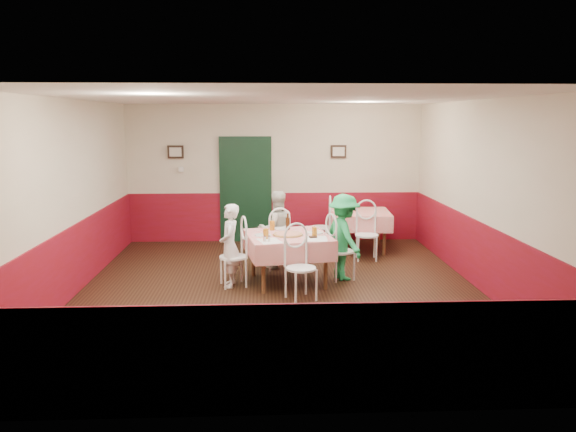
{
  "coord_description": "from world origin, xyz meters",
  "views": [
    {
      "loc": [
        -0.24,
        -7.98,
        2.54
      ],
      "look_at": [
        0.13,
        0.45,
        1.05
      ],
      "focal_mm": 35.0,
      "sensor_mm": 36.0,
      "label": 1
    }
  ],
  "objects_px": {
    "chair_far": "(277,242)",
    "chair_second_a": "(321,228)",
    "glass_a": "(266,234)",
    "main_table": "(288,259)",
    "glass_c": "(272,226)",
    "diner_far": "(277,230)",
    "pizza": "(288,234)",
    "diner_right": "(344,237)",
    "chair_right": "(341,251)",
    "chair_second_b": "(367,235)",
    "second_table": "(360,231)",
    "diner_left": "(230,246)",
    "chair_near": "(301,268)",
    "wallet": "(313,237)",
    "beer_bottle": "(288,222)",
    "chair_left": "(233,257)",
    "glass_b": "(314,232)"
  },
  "relations": [
    {
      "from": "chair_near",
      "to": "beer_bottle",
      "type": "distance_m",
      "value": 1.3
    },
    {
      "from": "main_table",
      "to": "second_table",
      "type": "height_order",
      "value": "same"
    },
    {
      "from": "glass_b",
      "to": "diner_far",
      "type": "xyz_separation_m",
      "value": [
        -0.55,
        1.03,
        -0.17
      ]
    },
    {
      "from": "second_table",
      "to": "pizza",
      "type": "distance_m",
      "value": 2.64
    },
    {
      "from": "chair_far",
      "to": "pizza",
      "type": "height_order",
      "value": "chair_far"
    },
    {
      "from": "second_table",
      "to": "wallet",
      "type": "relative_size",
      "value": 10.18
    },
    {
      "from": "chair_second_a",
      "to": "chair_second_b",
      "type": "height_order",
      "value": "same"
    },
    {
      "from": "glass_a",
      "to": "wallet",
      "type": "relative_size",
      "value": 1.37
    },
    {
      "from": "pizza",
      "to": "diner_left",
      "type": "bearing_deg",
      "value": -173.45
    },
    {
      "from": "chair_near",
      "to": "wallet",
      "type": "bearing_deg",
      "value": 46.93
    },
    {
      "from": "main_table",
      "to": "chair_near",
      "type": "relative_size",
      "value": 1.36
    },
    {
      "from": "glass_a",
      "to": "chair_far",
      "type": "bearing_deg",
      "value": 80.19
    },
    {
      "from": "chair_right",
      "to": "diner_far",
      "type": "bearing_deg",
      "value": 32.92
    },
    {
      "from": "main_table",
      "to": "wallet",
      "type": "height_order",
      "value": "wallet"
    },
    {
      "from": "chair_far",
      "to": "diner_right",
      "type": "bearing_deg",
      "value": 133.93
    },
    {
      "from": "glass_c",
      "to": "wallet",
      "type": "height_order",
      "value": "glass_c"
    },
    {
      "from": "chair_near",
      "to": "glass_c",
      "type": "bearing_deg",
      "value": 85.03
    },
    {
      "from": "chair_near",
      "to": "diner_left",
      "type": "xyz_separation_m",
      "value": [
        -1.03,
        0.68,
        0.18
      ]
    },
    {
      "from": "diner_left",
      "to": "chair_near",
      "type": "bearing_deg",
      "value": 57.43
    },
    {
      "from": "glass_a",
      "to": "main_table",
      "type": "bearing_deg",
      "value": 40.84
    },
    {
      "from": "chair_far",
      "to": "glass_c",
      "type": "bearing_deg",
      "value": 66.76
    },
    {
      "from": "beer_bottle",
      "to": "wallet",
      "type": "bearing_deg",
      "value": -61.02
    },
    {
      "from": "chair_near",
      "to": "diner_right",
      "type": "bearing_deg",
      "value": 30.41
    },
    {
      "from": "chair_second_b",
      "to": "diner_left",
      "type": "relative_size",
      "value": 0.71
    },
    {
      "from": "chair_far",
      "to": "glass_c",
      "type": "relative_size",
      "value": 5.96
    },
    {
      "from": "chair_far",
      "to": "chair_second_a",
      "type": "relative_size",
      "value": 1.0
    },
    {
      "from": "glass_c",
      "to": "pizza",
      "type": "bearing_deg",
      "value": -59.87
    },
    {
      "from": "diner_left",
      "to": "chair_left",
      "type": "bearing_deg",
      "value": 100.79
    },
    {
      "from": "main_table",
      "to": "glass_a",
      "type": "relative_size",
      "value": 8.07
    },
    {
      "from": "beer_bottle",
      "to": "chair_near",
      "type": "bearing_deg",
      "value": -83.88
    },
    {
      "from": "glass_a",
      "to": "diner_right",
      "type": "relative_size",
      "value": 0.11
    },
    {
      "from": "glass_b",
      "to": "diner_far",
      "type": "relative_size",
      "value": 0.11
    },
    {
      "from": "glass_c",
      "to": "diner_right",
      "type": "relative_size",
      "value": 0.11
    },
    {
      "from": "main_table",
      "to": "wallet",
      "type": "xyz_separation_m",
      "value": [
        0.36,
        -0.25,
        0.4
      ]
    },
    {
      "from": "pizza",
      "to": "diner_right",
      "type": "height_order",
      "value": "diner_right"
    },
    {
      "from": "chair_near",
      "to": "main_table",
      "type": "bearing_deg",
      "value": 77.04
    },
    {
      "from": "beer_bottle",
      "to": "diner_far",
      "type": "height_order",
      "value": "diner_far"
    },
    {
      "from": "diner_right",
      "to": "chair_second_b",
      "type": "bearing_deg",
      "value": -46.69
    },
    {
      "from": "chair_right",
      "to": "chair_second_b",
      "type": "height_order",
      "value": "same"
    },
    {
      "from": "main_table",
      "to": "chair_right",
      "type": "bearing_deg",
      "value": 9.85
    },
    {
      "from": "glass_a",
      "to": "diner_far",
      "type": "bearing_deg",
      "value": 81.0
    },
    {
      "from": "main_table",
      "to": "chair_left",
      "type": "height_order",
      "value": "chair_left"
    },
    {
      "from": "glass_c",
      "to": "diner_far",
      "type": "bearing_deg",
      "value": 81.17
    },
    {
      "from": "chair_left",
      "to": "pizza",
      "type": "height_order",
      "value": "chair_left"
    },
    {
      "from": "main_table",
      "to": "chair_second_b",
      "type": "distance_m",
      "value": 2.0
    },
    {
      "from": "second_table",
      "to": "chair_left",
      "type": "xyz_separation_m",
      "value": [
        -2.31,
        -2.24,
        0.08
      ]
    },
    {
      "from": "glass_b",
      "to": "beer_bottle",
      "type": "distance_m",
      "value": 0.65
    },
    {
      "from": "chair_far",
      "to": "glass_b",
      "type": "bearing_deg",
      "value": 106.3
    },
    {
      "from": "chair_near",
      "to": "diner_right",
      "type": "relative_size",
      "value": 0.66
    },
    {
      "from": "pizza",
      "to": "glass_a",
      "type": "distance_m",
      "value": 0.42
    }
  ]
}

